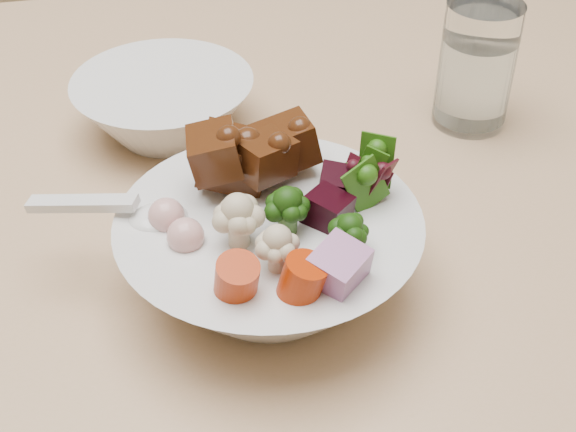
{
  "coord_description": "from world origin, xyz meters",
  "views": [
    {
      "loc": [
        0.01,
        -0.73,
        1.19
      ],
      "look_at": [
        0.11,
        -0.3,
        0.84
      ],
      "focal_mm": 50.0,
      "sensor_mm": 36.0,
      "label": 1
    }
  ],
  "objects_px": {
    "chair_far": "(408,62)",
    "food_bowl": "(271,247)",
    "dining_table": "(435,241)",
    "water_glass": "(476,70)",
    "side_bowl": "(165,107)"
  },
  "relations": [
    {
      "from": "water_glass",
      "to": "chair_far",
      "type": "bearing_deg",
      "value": 72.79
    },
    {
      "from": "water_glass",
      "to": "side_bowl",
      "type": "bearing_deg",
      "value": 170.54
    },
    {
      "from": "dining_table",
      "to": "food_bowl",
      "type": "distance_m",
      "value": 0.24
    },
    {
      "from": "dining_table",
      "to": "chair_far",
      "type": "bearing_deg",
      "value": 72.21
    },
    {
      "from": "food_bowl",
      "to": "side_bowl",
      "type": "height_order",
      "value": "food_bowl"
    },
    {
      "from": "water_glass",
      "to": "food_bowl",
      "type": "bearing_deg",
      "value": -142.59
    },
    {
      "from": "dining_table",
      "to": "water_glass",
      "type": "bearing_deg",
      "value": 56.82
    },
    {
      "from": "chair_far",
      "to": "food_bowl",
      "type": "xyz_separation_m",
      "value": [
        -0.43,
        -0.8,
        0.31
      ]
    },
    {
      "from": "water_glass",
      "to": "side_bowl",
      "type": "relative_size",
      "value": 0.72
    },
    {
      "from": "dining_table",
      "to": "chair_far",
      "type": "xyz_separation_m",
      "value": [
        0.25,
        0.69,
        -0.2
      ]
    },
    {
      "from": "dining_table",
      "to": "food_bowl",
      "type": "relative_size",
      "value": 7.58
    },
    {
      "from": "chair_far",
      "to": "food_bowl",
      "type": "height_order",
      "value": "food_bowl"
    },
    {
      "from": "food_bowl",
      "to": "side_bowl",
      "type": "bearing_deg",
      "value": 102.67
    },
    {
      "from": "dining_table",
      "to": "chair_far",
      "type": "height_order",
      "value": "chair_far"
    },
    {
      "from": "chair_far",
      "to": "side_bowl",
      "type": "bearing_deg",
      "value": -118.82
    }
  ]
}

